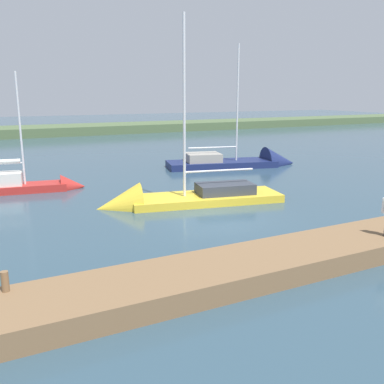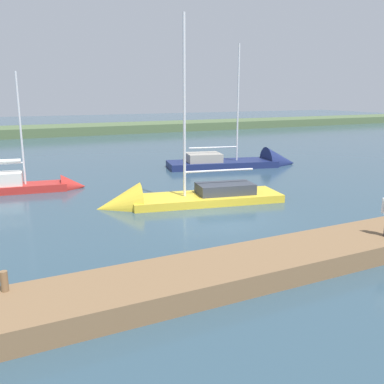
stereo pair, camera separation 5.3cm
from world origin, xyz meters
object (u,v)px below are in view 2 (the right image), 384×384
object	(u,v)px
sailboat_far_left	(172,203)
mooring_post_near	(4,281)
sailboat_mid_channel	(30,187)
sailboat_far_right	(247,164)

from	to	relation	value
sailboat_far_left	mooring_post_near	bearing A→B (deg)	56.18
sailboat_far_left	sailboat_mid_channel	distance (m)	9.12
mooring_post_near	sailboat_far_right	bearing A→B (deg)	-138.34
mooring_post_near	sailboat_mid_channel	xyz separation A→B (m)	(-2.28, -15.11, -0.70)
sailboat_far_left	sailboat_far_right	bearing A→B (deg)	-129.80
sailboat_far_right	sailboat_mid_channel	xyz separation A→B (m)	(16.56, 1.66, 0.05)
sailboat_far_right	sailboat_mid_channel	world-z (taller)	sailboat_far_right
sailboat_far_left	sailboat_mid_channel	bearing A→B (deg)	-35.39
sailboat_far_right	sailboat_mid_channel	size ratio (longest dim) A/B	1.42
sailboat_far_left	sailboat_mid_channel	world-z (taller)	sailboat_far_left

